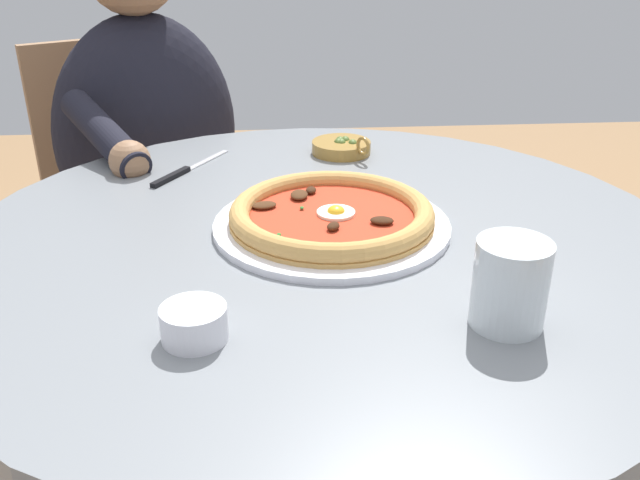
% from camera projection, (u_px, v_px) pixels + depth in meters
% --- Properties ---
extents(dining_table, '(1.01, 1.01, 0.74)m').
position_uv_depth(dining_table, '(322.00, 309.00, 0.99)').
color(dining_table, gray).
rests_on(dining_table, ground).
extents(pizza_on_plate, '(0.33, 0.33, 0.04)m').
position_uv_depth(pizza_on_plate, '(332.00, 217.00, 0.94)').
color(pizza_on_plate, white).
rests_on(pizza_on_plate, dining_table).
extents(water_glass, '(0.08, 0.08, 0.10)m').
position_uv_depth(water_glass, '(509.00, 290.00, 0.71)').
color(water_glass, silver).
rests_on(water_glass, dining_table).
extents(steak_knife, '(0.18, 0.12, 0.01)m').
position_uv_depth(steak_knife, '(181.00, 172.00, 1.14)').
color(steak_knife, silver).
rests_on(steak_knife, dining_table).
extents(ramekin_capers, '(0.07, 0.07, 0.04)m').
position_uv_depth(ramekin_capers, '(194.00, 322.00, 0.70)').
color(ramekin_capers, white).
rests_on(ramekin_capers, dining_table).
extents(olive_pan, '(0.12, 0.11, 0.05)m').
position_uv_depth(olive_pan, '(342.00, 147.00, 1.24)').
color(olive_pan, olive).
rests_on(olive_pan, dining_table).
extents(diner_person, '(0.59, 0.45, 1.13)m').
position_uv_depth(diner_person, '(157.00, 217.00, 1.55)').
color(diner_person, '#282833').
rests_on(diner_person, ground).
extents(cafe_chair_diner, '(0.58, 0.58, 0.87)m').
position_uv_depth(cafe_chair_diner, '(136.00, 189.00, 1.66)').
color(cafe_chair_diner, '#957050').
rests_on(cafe_chair_diner, ground).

